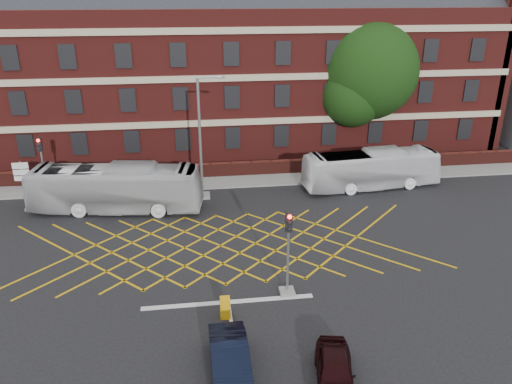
{
  "coord_description": "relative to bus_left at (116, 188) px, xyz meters",
  "views": [
    {
      "loc": [
        -1.31,
        -22.93,
        13.62
      ],
      "look_at": [
        1.97,
        1.5,
        3.39
      ],
      "focal_mm": 35.0,
      "sensor_mm": 36.0,
      "label": 1
    }
  ],
  "objects": [
    {
      "name": "direction_signs",
      "position": [
        -7.03,
        4.28,
        -0.16
      ],
      "size": [
        1.1,
        0.16,
        2.2
      ],
      "color": "gray",
      "rests_on": "ground"
    },
    {
      "name": "traffic_light_far",
      "position": [
        -5.06,
        2.86,
        0.23
      ],
      "size": [
        0.7,
        0.7,
        4.27
      ],
      "color": "slate",
      "rests_on": "ground"
    },
    {
      "name": "boundary_wall",
      "position": [
        6.34,
        5.23,
        -0.99
      ],
      "size": [
        56.0,
        0.5,
        1.1
      ],
      "primitive_type": "cube",
      "color": "#451712",
      "rests_on": "ground"
    },
    {
      "name": "car_maroon",
      "position": [
        9.8,
        -16.88,
        -0.95
      ],
      "size": [
        2.06,
        3.67,
        1.18
      ],
      "primitive_type": "imported",
      "rotation": [
        0.0,
        0.0,
        -0.2
      ],
      "color": "black",
      "rests_on": "ground"
    },
    {
      "name": "victorian_building",
      "position": [
        6.59,
        14.23,
        6.3
      ],
      "size": [
        51.0,
        12.17,
        20.4
      ],
      "color": "#5A1917",
      "rests_on": "ground"
    },
    {
      "name": "traffic_light_near",
      "position": [
        9.17,
        -10.93,
        0.23
      ],
      "size": [
        0.7,
        0.7,
        4.27
      ],
      "color": "slate",
      "rests_on": "ground"
    },
    {
      "name": "street_lamp",
      "position": [
        5.65,
        1.41,
        1.27
      ],
      "size": [
        2.25,
        1.0,
        8.29
      ],
      "color": "slate",
      "rests_on": "ground"
    },
    {
      "name": "car_navy",
      "position": [
        6.03,
        -15.99,
        -0.86
      ],
      "size": [
        1.47,
        4.1,
        1.35
      ],
      "primitive_type": "imported",
      "rotation": [
        0.0,
        0.0,
        0.01
      ],
      "color": "black",
      "rests_on": "ground"
    },
    {
      "name": "ground",
      "position": [
        6.34,
        -7.77,
        -1.54
      ],
      "size": [
        120.0,
        120.0,
        0.0
      ],
      "primitive_type": "plane",
      "color": "black",
      "rests_on": "ground"
    },
    {
      "name": "stop_line",
      "position": [
        6.34,
        -11.27,
        -1.53
      ],
      "size": [
        8.0,
        0.3,
        0.02
      ],
      "primitive_type": "cube",
      "color": "silver",
      "rests_on": "ground"
    },
    {
      "name": "box_junction_hatching",
      "position": [
        6.34,
        -5.77,
        -1.53
      ],
      "size": [
        8.22,
        8.22,
        0.02
      ],
      "primitive_type": "cube",
      "rotation": [
        0.0,
        0.0,
        0.79
      ],
      "color": "#CC990C",
      "rests_on": "ground"
    },
    {
      "name": "utility_cabinet",
      "position": [
        6.12,
        -12.38,
        -1.03
      ],
      "size": [
        0.43,
        0.41,
        1.01
      ],
      "primitive_type": "cube",
      "color": "#E5A30D",
      "rests_on": "ground"
    },
    {
      "name": "deciduous_tree",
      "position": [
        19.7,
        9.38,
        5.05
      ],
      "size": [
        8.2,
        8.12,
        11.21
      ],
      "color": "black",
      "rests_on": "ground"
    },
    {
      "name": "far_pavement",
      "position": [
        6.34,
        4.23,
        -1.48
      ],
      "size": [
        60.0,
        3.0,
        0.12
      ],
      "primitive_type": "cube",
      "color": "slate",
      "rests_on": "ground"
    },
    {
      "name": "bus_left",
      "position": [
        0.0,
        0.0,
        0.0
      ],
      "size": [
        11.28,
        4.12,
        3.07
      ],
      "primitive_type": "imported",
      "rotation": [
        0.0,
        0.0,
        1.43
      ],
      "color": "#BBBBBF",
      "rests_on": "ground"
    },
    {
      "name": "bus_right",
      "position": [
        17.73,
        1.65,
        -0.15
      ],
      "size": [
        10.14,
        3.28,
        2.77
      ],
      "primitive_type": "imported",
      "rotation": [
        0.0,
        0.0,
        1.67
      ],
      "color": "silver",
      "rests_on": "ground"
    }
  ]
}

